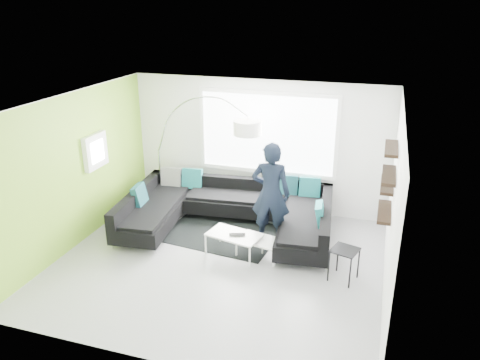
{
  "coord_description": "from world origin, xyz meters",
  "views": [
    {
      "loc": [
        2.47,
        -6.66,
        4.29
      ],
      "look_at": [
        0.1,
        0.9,
        1.22
      ],
      "focal_mm": 35.0,
      "sensor_mm": 36.0,
      "label": 1
    }
  ],
  "objects_px": {
    "coffee_table": "(247,245)",
    "person": "(271,194)",
    "laptop": "(237,236)",
    "side_table": "(344,265)",
    "sectional_sofa": "(228,214)",
    "arc_lamp": "(159,150)"
  },
  "relations": [
    {
      "from": "sectional_sofa",
      "to": "person",
      "type": "height_order",
      "value": "person"
    },
    {
      "from": "arc_lamp",
      "to": "laptop",
      "type": "xyz_separation_m",
      "value": [
        2.29,
        -1.64,
        -0.86
      ]
    },
    {
      "from": "coffee_table",
      "to": "laptop",
      "type": "distance_m",
      "value": 0.28
    },
    {
      "from": "sectional_sofa",
      "to": "coffee_table",
      "type": "xyz_separation_m",
      "value": [
        0.62,
        -0.77,
        -0.18
      ]
    },
    {
      "from": "side_table",
      "to": "person",
      "type": "bearing_deg",
      "value": 148.34
    },
    {
      "from": "sectional_sofa",
      "to": "arc_lamp",
      "type": "bearing_deg",
      "value": 151.17
    },
    {
      "from": "sectional_sofa",
      "to": "person",
      "type": "xyz_separation_m",
      "value": [
        0.88,
        -0.16,
        0.6
      ]
    },
    {
      "from": "person",
      "to": "laptop",
      "type": "relative_size",
      "value": 6.04
    },
    {
      "from": "sectional_sofa",
      "to": "side_table",
      "type": "bearing_deg",
      "value": -30.08
    },
    {
      "from": "coffee_table",
      "to": "side_table",
      "type": "xyz_separation_m",
      "value": [
        1.72,
        -0.28,
        0.08
      ]
    },
    {
      "from": "coffee_table",
      "to": "arc_lamp",
      "type": "xyz_separation_m",
      "value": [
        -2.44,
        1.55,
        1.07
      ]
    },
    {
      "from": "sectional_sofa",
      "to": "side_table",
      "type": "distance_m",
      "value": 2.57
    },
    {
      "from": "side_table",
      "to": "person",
      "type": "relative_size",
      "value": 0.28
    },
    {
      "from": "coffee_table",
      "to": "side_table",
      "type": "height_order",
      "value": "side_table"
    },
    {
      "from": "arc_lamp",
      "to": "person",
      "type": "distance_m",
      "value": 2.88
    },
    {
      "from": "coffee_table",
      "to": "person",
      "type": "relative_size",
      "value": 0.62
    },
    {
      "from": "side_table",
      "to": "laptop",
      "type": "relative_size",
      "value": 1.71
    },
    {
      "from": "side_table",
      "to": "laptop",
      "type": "distance_m",
      "value": 1.89
    },
    {
      "from": "arc_lamp",
      "to": "side_table",
      "type": "bearing_deg",
      "value": -13.5
    },
    {
      "from": "coffee_table",
      "to": "person",
      "type": "height_order",
      "value": "person"
    },
    {
      "from": "side_table",
      "to": "coffee_table",
      "type": "bearing_deg",
      "value": 170.7
    },
    {
      "from": "coffee_table",
      "to": "side_table",
      "type": "bearing_deg",
      "value": 2.81
    }
  ]
}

